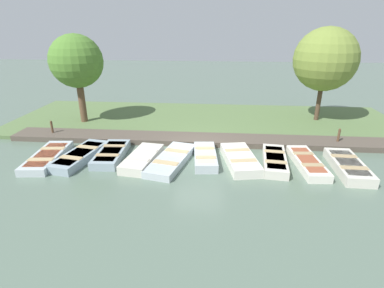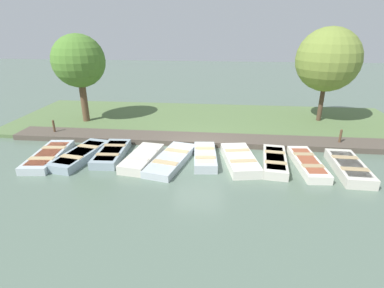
{
  "view_description": "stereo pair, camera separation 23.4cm",
  "coord_description": "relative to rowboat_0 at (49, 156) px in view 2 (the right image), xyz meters",
  "views": [
    {
      "loc": [
        13.3,
        0.82,
        5.8
      ],
      "look_at": [
        0.43,
        -0.3,
        0.65
      ],
      "focal_mm": 28.0,
      "sensor_mm": 36.0,
      "label": 1
    },
    {
      "loc": [
        13.28,
        1.05,
        5.8
      ],
      "look_at": [
        0.43,
        -0.3,
        0.65
      ],
      "focal_mm": 28.0,
      "sensor_mm": 36.0,
      "label": 2
    }
  ],
  "objects": [
    {
      "name": "rowboat_2",
      "position": [
        -0.56,
        2.81,
        0.02
      ],
      "size": [
        2.96,
        1.27,
        0.39
      ],
      "rotation": [
        0.0,
        0.0,
        0.05
      ],
      "color": "#8C9EA8",
      "rests_on": "ground_plane"
    },
    {
      "name": "park_tree_far_left",
      "position": [
        -5.37,
        -0.56,
        3.64
      ],
      "size": [
        3.07,
        3.07,
        5.38
      ],
      "color": "brown",
      "rests_on": "ground_plane"
    },
    {
      "name": "rowboat_5",
      "position": [
        -0.62,
        7.21,
        0.03
      ],
      "size": [
        2.85,
        1.23,
        0.41
      ],
      "rotation": [
        0.0,
        0.0,
        0.09
      ],
      "color": "#B2BCC1",
      "rests_on": "ground_plane"
    },
    {
      "name": "mooring_post_near",
      "position": [
        -2.94,
        -1.32,
        0.31
      ],
      "size": [
        0.12,
        0.12,
        0.97
      ],
      "color": "brown",
      "rests_on": "ground_plane"
    },
    {
      "name": "rowboat_6",
      "position": [
        -0.43,
        8.78,
        0.04
      ],
      "size": [
        3.23,
        1.76,
        0.43
      ],
      "rotation": [
        0.0,
        0.0,
        0.18
      ],
      "color": "silver",
      "rests_on": "ground_plane"
    },
    {
      "name": "shore_bank",
      "position": [
        -6.41,
        6.87,
        -0.07
      ],
      "size": [
        8.0,
        24.0,
        0.2
      ],
      "color": "#567042",
      "rests_on": "ground_plane"
    },
    {
      "name": "rowboat_4",
      "position": [
        -0.21,
        5.71,
        -0.01
      ],
      "size": [
        3.74,
        1.97,
        0.34
      ],
      "rotation": [
        0.0,
        0.0,
        -0.22
      ],
      "color": "#B2BCC1",
      "rests_on": "ground_plane"
    },
    {
      "name": "rowboat_3",
      "position": [
        -0.15,
        4.39,
        0.03
      ],
      "size": [
        2.99,
        1.5,
        0.42
      ],
      "rotation": [
        0.0,
        0.0,
        -0.14
      ],
      "color": "beige",
      "rests_on": "ground_plane"
    },
    {
      "name": "rowboat_8",
      "position": [
        -0.41,
        11.71,
        0.01
      ],
      "size": [
        3.27,
        1.18,
        0.37
      ],
      "rotation": [
        0.0,
        0.0,
        0.07
      ],
      "color": "silver",
      "rests_on": "ground_plane"
    },
    {
      "name": "rowboat_9",
      "position": [
        -0.12,
        13.32,
        0.04
      ],
      "size": [
        3.12,
        1.23,
        0.44
      ],
      "rotation": [
        0.0,
        0.0,
        -0.03
      ],
      "color": "beige",
      "rests_on": "ground_plane"
    },
    {
      "name": "mooring_post_far",
      "position": [
        -2.94,
        13.87,
        0.31
      ],
      "size": [
        0.12,
        0.12,
        0.97
      ],
      "color": "brown",
      "rests_on": "ground_plane"
    },
    {
      "name": "park_tree_left",
      "position": [
        -6.97,
        13.97,
        3.73
      ],
      "size": [
        3.7,
        3.7,
        5.76
      ],
      "color": "#4C3828",
      "rests_on": "ground_plane"
    },
    {
      "name": "rowboat_0",
      "position": [
        0.0,
        0.0,
        0.0
      ],
      "size": [
        3.42,
        1.51,
        0.35
      ],
      "rotation": [
        0.0,
        0.0,
        0.1
      ],
      "color": "#B2BCC1",
      "rests_on": "ground_plane"
    },
    {
      "name": "dock_walkway",
      "position": [
        -2.95,
        6.87,
        -0.03
      ],
      "size": [
        1.54,
        20.33,
        0.28
      ],
      "color": "#51473D",
      "rests_on": "ground_plane"
    },
    {
      "name": "rowboat_7",
      "position": [
        -0.47,
        10.31,
        0.03
      ],
      "size": [
        3.11,
        1.3,
        0.4
      ],
      "rotation": [
        0.0,
        0.0,
        -0.11
      ],
      "color": "beige",
      "rests_on": "ground_plane"
    },
    {
      "name": "rowboat_1",
      "position": [
        -0.22,
        1.45,
        0.02
      ],
      "size": [
        3.48,
        1.67,
        0.39
      ],
      "rotation": [
        0.0,
        0.0,
        -0.17
      ],
      "color": "#8C9EA8",
      "rests_on": "ground_plane"
    },
    {
      "name": "ground_plane",
      "position": [
        -1.41,
        6.87,
        -0.17
      ],
      "size": [
        80.0,
        80.0,
        0.0
      ],
      "primitive_type": "plane",
      "color": "#566B5B"
    }
  ]
}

